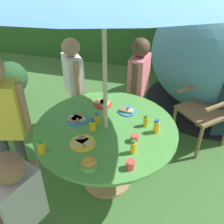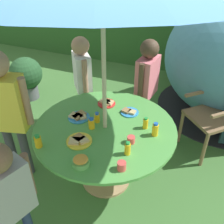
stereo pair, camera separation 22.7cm
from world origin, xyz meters
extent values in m
cube|color=#3D6B33|center=(0.00, 0.00, -0.01)|extent=(10.00, 10.00, 0.02)
cube|color=#285623|center=(0.00, 3.25, 0.86)|extent=(9.00, 0.70, 1.72)
cylinder|color=tan|center=(0.00, 0.00, 0.01)|extent=(0.51, 0.51, 0.03)
cylinder|color=tan|center=(0.00, 0.00, 0.34)|extent=(0.11, 0.11, 0.68)
cylinder|color=#519E47|center=(0.00, 0.00, 0.70)|extent=(1.32, 1.32, 0.03)
cylinder|color=#B7AD8C|center=(0.00, 0.00, 1.15)|extent=(0.04, 0.04, 2.30)
cylinder|color=brown|center=(0.62, 0.91, 0.22)|extent=(0.04, 0.04, 0.45)
cylinder|color=brown|center=(0.92, 0.59, 0.22)|extent=(0.04, 0.04, 0.45)
cylinder|color=brown|center=(0.94, 1.22, 0.22)|extent=(0.04, 0.04, 0.45)
cube|color=brown|center=(0.93, 0.91, 0.46)|extent=(0.69, 0.69, 0.04)
cube|color=brown|center=(1.09, 1.06, 0.76)|extent=(0.36, 0.37, 0.55)
cube|color=brown|center=(0.78, 1.06, 0.68)|extent=(0.38, 0.37, 0.03)
cube|color=brown|center=(1.09, 0.75, 0.68)|extent=(0.38, 0.37, 0.03)
ellipsoid|color=teal|center=(1.08, 1.91, 0.82)|extent=(2.30, 2.28, 1.65)
cylinder|color=black|center=(1.08, 1.91, 0.01)|extent=(2.35, 2.35, 0.01)
cylinder|color=#595960|center=(-1.79, 1.10, 0.11)|extent=(0.28, 0.28, 0.22)
sphere|color=#234C28|center=(-1.79, 1.10, 0.43)|extent=(0.49, 0.49, 0.49)
cylinder|color=#3F3F47|center=(0.14, 1.02, 0.28)|extent=(0.08, 0.08, 0.56)
cylinder|color=#3F3F47|center=(0.12, 0.89, 0.28)|extent=(0.08, 0.08, 0.56)
cube|color=#EA727F|center=(0.13, 0.96, 0.80)|extent=(0.22, 0.35, 0.48)
cylinder|color=#4C3828|center=(0.16, 1.14, 0.83)|extent=(0.06, 0.06, 0.43)
cylinder|color=#4C3828|center=(0.11, 0.77, 0.83)|extent=(0.06, 0.06, 0.43)
sphere|color=#4C3828|center=(0.13, 0.96, 1.15)|extent=(0.21, 0.21, 0.21)
cylinder|color=brown|center=(-0.69, 0.85, 0.28)|extent=(0.08, 0.08, 0.55)
cylinder|color=brown|center=(-0.60, 0.75, 0.28)|extent=(0.08, 0.08, 0.55)
cube|color=white|center=(-0.64, 0.80, 0.79)|extent=(0.34, 0.36, 0.47)
cylinder|color=tan|center=(-0.76, 0.94, 0.81)|extent=(0.06, 0.06, 0.42)
cylinder|color=tan|center=(-0.53, 0.66, 0.81)|extent=(0.06, 0.06, 0.42)
sphere|color=tan|center=(-0.64, 0.80, 1.13)|extent=(0.21, 0.21, 0.21)
cylinder|color=#3F3F47|center=(-0.97, -0.26, 0.32)|extent=(0.09, 0.09, 0.64)
cylinder|color=#3F3F47|center=(-0.82, -0.22, 0.32)|extent=(0.09, 0.09, 0.64)
cube|color=yellow|center=(-0.89, -0.24, 0.90)|extent=(0.41, 0.29, 0.54)
cylinder|color=tan|center=(-0.70, -0.19, 0.93)|extent=(0.07, 0.07, 0.48)
cube|color=#99999E|center=(-0.31, -0.94, 0.74)|extent=(0.25, 0.34, 0.44)
cylinder|color=brown|center=(-0.26, -0.78, 0.77)|extent=(0.06, 0.06, 0.40)
sphere|color=brown|center=(-0.31, -0.94, 1.06)|extent=(0.20, 0.20, 0.20)
cylinder|color=#66B259|center=(0.01, -0.51, 0.73)|extent=(0.14, 0.14, 0.04)
ellipsoid|color=gold|center=(0.01, -0.51, 0.77)|extent=(0.12, 0.12, 0.03)
cylinder|color=yellow|center=(-0.13, -0.27, 0.72)|extent=(0.22, 0.22, 0.01)
cube|color=tan|center=(-0.09, -0.26, 0.73)|extent=(0.11, 0.11, 0.02)
cube|color=#9E7547|center=(-0.14, -0.25, 0.73)|extent=(0.11, 0.11, 0.02)
cube|color=tan|center=(-0.16, -0.30, 0.73)|extent=(0.11, 0.11, 0.02)
cylinder|color=#338CD8|center=(-0.29, 0.04, 0.72)|extent=(0.21, 0.21, 0.01)
cube|color=tan|center=(-0.25, 0.04, 0.73)|extent=(0.09, 0.09, 0.02)
cube|color=#9E7547|center=(-0.29, 0.08, 0.73)|extent=(0.11, 0.11, 0.02)
cube|color=tan|center=(-0.34, 0.03, 0.73)|extent=(0.09, 0.09, 0.02)
cube|color=#9E7547|center=(-0.30, 0.02, 0.73)|extent=(0.11, 0.11, 0.02)
cylinder|color=#338CD8|center=(0.14, 0.30, 0.72)|extent=(0.18, 0.18, 0.01)
cube|color=tan|center=(0.16, 0.30, 0.73)|extent=(0.08, 0.08, 0.02)
cube|color=#9E7547|center=(0.10, 0.30, 0.73)|extent=(0.09, 0.09, 0.02)
cylinder|color=red|center=(-0.14, 0.37, 0.72)|extent=(0.19, 0.19, 0.01)
cube|color=tan|center=(-0.12, 0.37, 0.73)|extent=(0.09, 0.09, 0.02)
cube|color=#9E7547|center=(-0.14, 0.39, 0.73)|extent=(0.09, 0.09, 0.02)
cube|color=tan|center=(-0.17, 0.38, 0.73)|extent=(0.08, 0.08, 0.02)
cube|color=#9E7547|center=(-0.13, 0.33, 0.73)|extent=(0.09, 0.09, 0.02)
cylinder|color=yellow|center=(0.35, 0.12, 0.76)|extent=(0.05, 0.05, 0.10)
cylinder|color=green|center=(0.35, 0.12, 0.82)|extent=(0.03, 0.03, 0.02)
cylinder|color=yellow|center=(-0.11, -0.06, 0.76)|extent=(0.06, 0.06, 0.09)
cylinder|color=blue|center=(-0.11, -0.06, 0.81)|extent=(0.04, 0.04, 0.02)
cylinder|color=yellow|center=(-0.10, 0.05, 0.75)|extent=(0.05, 0.05, 0.09)
cylinder|color=blue|center=(-0.10, 0.05, 0.81)|extent=(0.04, 0.04, 0.02)
cylinder|color=yellow|center=(0.31, -0.26, 0.76)|extent=(0.05, 0.05, 0.10)
cylinder|color=green|center=(0.31, -0.26, 0.82)|extent=(0.03, 0.03, 0.02)
cylinder|color=yellow|center=(0.46, 0.06, 0.77)|extent=(0.06, 0.06, 0.11)
cylinder|color=blue|center=(0.46, 0.06, 0.83)|extent=(0.04, 0.04, 0.02)
cylinder|color=yellow|center=(-0.41, -0.45, 0.76)|extent=(0.06, 0.06, 0.10)
cylinder|color=green|center=(-0.41, -0.45, 0.82)|extent=(0.04, 0.04, 0.02)
cylinder|color=#E04C47|center=(0.32, -0.43, 0.75)|extent=(0.07, 0.07, 0.07)
cylinder|color=#E04C47|center=(0.29, -0.12, 0.74)|extent=(0.07, 0.07, 0.06)
camera|label=1|loc=(0.55, -1.80, 2.18)|focal=41.36mm
camera|label=2|loc=(0.76, -1.73, 2.18)|focal=41.36mm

